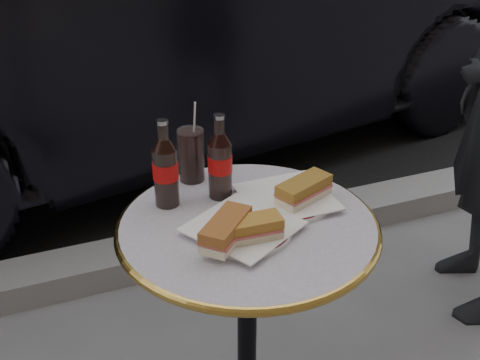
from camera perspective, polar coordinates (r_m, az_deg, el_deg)
name	(u,v)px	position (r m, az deg, el deg)	size (l,w,h in m)	color
asphalt_road	(52,28)	(6.30, -17.36, 13.55)	(40.00, 8.00, 0.00)	black
curb	(164,253)	(2.51, -7.24, -6.87)	(40.00, 0.20, 0.12)	gray
bistro_table	(247,339)	(1.64, 0.67, -14.88)	(0.62, 0.62, 0.73)	#BAB2C4
plate_left	(243,229)	(1.38, 0.29, -4.68)	(0.23, 0.23, 0.01)	silver
plate_right	(287,199)	(1.50, 4.43, -1.85)	(0.22, 0.22, 0.01)	white
sandwich_left_a	(226,231)	(1.31, -1.35, -4.86)	(0.15, 0.07, 0.05)	#965426
sandwich_left_b	(251,230)	(1.32, 1.04, -4.73)	(0.14, 0.06, 0.05)	#AD742C
sandwich_right	(304,191)	(1.47, 6.06, -1.03)	(0.15, 0.07, 0.05)	olive
cola_bottle_left	(165,163)	(1.44, -7.12, 1.60)	(0.06, 0.06, 0.22)	black
cola_bottle_right	(220,156)	(1.47, -1.92, 2.24)	(0.06, 0.06, 0.22)	black
cola_glass	(191,155)	(1.57, -4.65, 2.38)	(0.07, 0.07, 0.14)	black
parked_car	(171,6)	(3.36, -6.57, 16.09)	(4.74, 1.65, 1.56)	black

